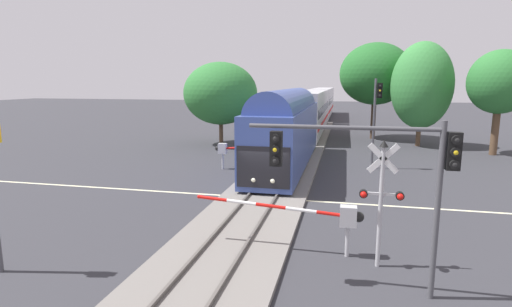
{
  "coord_description": "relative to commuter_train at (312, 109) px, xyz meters",
  "views": [
    {
      "loc": [
        3.99,
        -19.73,
        5.94
      ],
      "look_at": [
        -0.84,
        1.86,
        2.0
      ],
      "focal_mm": 28.13,
      "sensor_mm": 36.0,
      "label": 1
    }
  ],
  "objects": [
    {
      "name": "traffic_signal_near_right",
      "position": [
        4.91,
        -37.29,
        1.04
      ],
      "size": [
        5.63,
        0.38,
        4.97
      ],
      "color": "#4C4C51",
      "rests_on": "ground"
    },
    {
      "name": "traffic_signal_far_side",
      "position": [
        6.01,
        -19.97,
        1.4
      ],
      "size": [
        0.53,
        0.38,
        6.19
      ],
      "color": "#4C4C51",
      "rests_on": "ground"
    },
    {
      "name": "crossing_gate_near",
      "position": [
        3.53,
        -34.99,
        -1.29
      ],
      "size": [
        5.97,
        0.4,
        1.87
      ],
      "color": "#B7B7BC",
      "rests_on": "ground"
    },
    {
      "name": "maple_right_background",
      "position": [
        16.03,
        -12.15,
        3.2
      ],
      "size": [
        4.95,
        4.95,
        8.54
      ],
      "color": "brown",
      "rests_on": "ground"
    },
    {
      "name": "railway_track",
      "position": [
        -0.0,
        -28.68,
        -2.63
      ],
      "size": [
        4.4,
        80.0,
        0.32
      ],
      "color": "slate",
      "rests_on": "ground"
    },
    {
      "name": "oak_behind_train",
      "position": [
        -7.7,
        -11.62,
        2.16
      ],
      "size": [
        6.99,
        6.99,
        7.84
      ],
      "color": "brown",
      "rests_on": "ground"
    },
    {
      "name": "oak_far_right",
      "position": [
        10.73,
        -8.53,
        2.91
      ],
      "size": [
        5.51,
        5.51,
        9.62
      ],
      "color": "brown",
      "rests_on": "ground"
    },
    {
      "name": "elm_centre_background",
      "position": [
        6.85,
        -4.2,
        4.06
      ],
      "size": [
        7.36,
        7.36,
        10.0
      ],
      "color": "#4C3828",
      "rests_on": "ground"
    },
    {
      "name": "crossing_gate_far",
      "position": [
        -3.69,
        -22.36,
        -1.3
      ],
      "size": [
        5.25,
        0.4,
        1.89
      ],
      "color": "#B7B7BC",
      "rests_on": "ground"
    },
    {
      "name": "commuter_train",
      "position": [
        0.0,
        0.0,
        0.0
      ],
      "size": [
        3.04,
        61.69,
        5.16
      ],
      "color": "#384C93",
      "rests_on": "railway_track"
    },
    {
      "name": "ground_plane",
      "position": [
        -0.0,
        -28.68,
        -2.73
      ],
      "size": [
        220.0,
        220.0,
        0.0
      ],
      "primitive_type": "plane",
      "color": "#333338"
    },
    {
      "name": "crossing_signal_mast",
      "position": [
        5.18,
        -35.58,
        -0.18
      ],
      "size": [
        1.36,
        0.44,
        4.18
      ],
      "color": "#B2B2B7",
      "rests_on": "ground"
    },
    {
      "name": "road_centre_stripe",
      "position": [
        -0.0,
        -28.68,
        -2.72
      ],
      "size": [
        44.0,
        0.2,
        0.01
      ],
      "color": "beige",
      "rests_on": "ground"
    }
  ]
}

